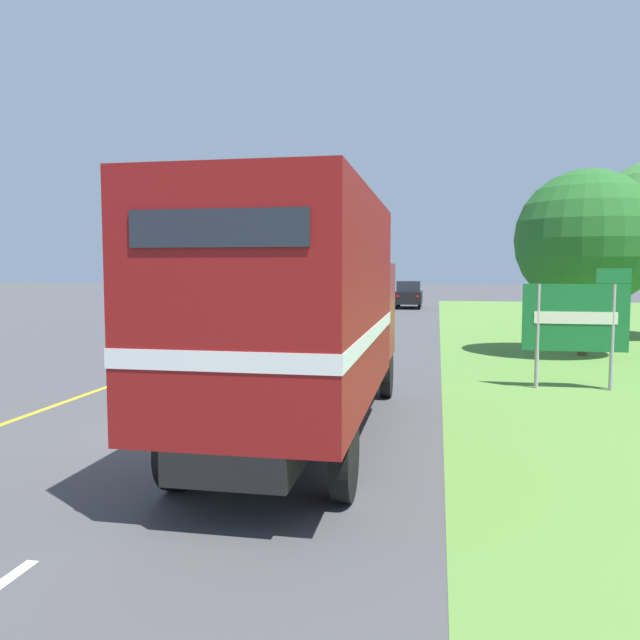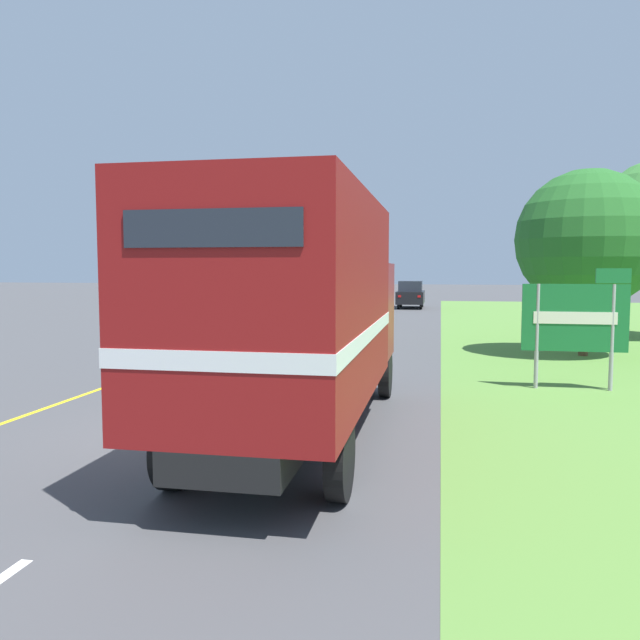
% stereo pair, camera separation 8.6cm
% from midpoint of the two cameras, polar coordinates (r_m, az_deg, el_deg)
% --- Properties ---
extents(ground_plane, '(200.00, 200.00, 0.00)m').
position_cam_midpoint_polar(ground_plane, '(10.54, -9.93, -9.94)').
color(ground_plane, '#444447').
extents(edge_line_yellow, '(0.12, 57.75, 0.01)m').
position_cam_midpoint_polar(edge_line_yellow, '(25.11, -6.32, -1.39)').
color(edge_line_yellow, yellow).
rests_on(edge_line_yellow, ground).
extents(centre_dash_near, '(0.12, 2.60, 0.01)m').
position_cam_midpoint_polar(centre_dash_near, '(11.12, -8.75, -9.13)').
color(centre_dash_near, white).
rests_on(centre_dash_near, ground).
extents(centre_dash_mid_a, '(0.12, 2.60, 0.01)m').
position_cam_midpoint_polar(centre_dash_mid_a, '(17.37, -1.48, -4.08)').
color(centre_dash_mid_a, white).
rests_on(centre_dash_mid_a, ground).
extents(centre_dash_mid_b, '(0.12, 2.60, 0.01)m').
position_cam_midpoint_polar(centre_dash_mid_b, '(23.81, 1.87, -1.70)').
color(centre_dash_mid_b, white).
rests_on(centre_dash_mid_b, ground).
extents(centre_dash_far, '(0.12, 2.60, 0.01)m').
position_cam_midpoint_polar(centre_dash_far, '(30.31, 3.79, -0.33)').
color(centre_dash_far, white).
rests_on(centre_dash_far, ground).
extents(centre_dash_farthest, '(0.12, 2.60, 0.01)m').
position_cam_midpoint_polar(centre_dash_farthest, '(36.85, 5.02, 0.55)').
color(centre_dash_farthest, white).
rests_on(centre_dash_farthest, ground).
extents(horse_trailer_truck, '(2.37, 7.96, 3.66)m').
position_cam_midpoint_polar(horse_trailer_truck, '(9.48, -1.94, 0.92)').
color(horse_trailer_truck, black).
rests_on(horse_trailer_truck, ground).
extents(lead_car_white, '(1.80, 4.28, 1.96)m').
position_cam_midpoint_polar(lead_car_white, '(25.76, -1.24, 0.98)').
color(lead_car_white, black).
rests_on(lead_car_white, ground).
extents(lead_car_black_ahead, '(1.80, 4.04, 1.85)m').
position_cam_midpoint_polar(lead_car_black_ahead, '(42.78, 8.07, 2.35)').
color(lead_car_black_ahead, black).
rests_on(lead_car_black_ahead, ground).
extents(highway_sign, '(2.22, 0.09, 2.66)m').
position_cam_midpoint_polar(highway_sign, '(14.72, 22.29, 0.14)').
color(highway_sign, '#9E9EA3').
rests_on(highway_sign, ground).
extents(roadside_tree_near, '(4.22, 4.22, 5.64)m').
position_cam_midpoint_polar(roadside_tree_near, '(20.60, 23.04, 6.76)').
color(roadside_tree_near, brown).
rests_on(roadside_tree_near, ground).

